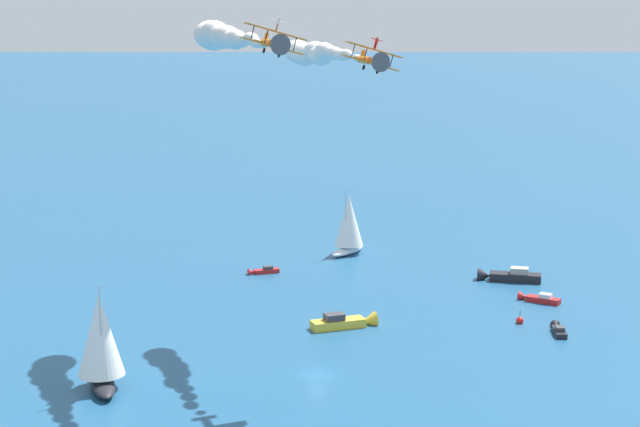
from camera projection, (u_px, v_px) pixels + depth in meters
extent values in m
plane|color=#1E517A|center=(317.00, 374.00, 130.77)|extent=(2000.00, 2000.00, 0.00)
cube|color=black|center=(515.00, 277.00, 174.50)|extent=(4.63, 8.74, 1.33)
cone|color=black|center=(484.00, 276.00, 175.56)|extent=(3.11, 2.73, 2.67)
cube|color=gray|center=(519.00, 271.00, 174.15)|extent=(2.79, 3.35, 1.00)
cube|color=#B21E1E|center=(266.00, 271.00, 179.84)|extent=(4.00, 4.00, 0.69)
cone|color=#B21E1E|center=(251.00, 272.00, 179.02)|extent=(1.75, 1.75, 1.37)
cube|color=#38383D|center=(268.00, 268.00, 179.83)|extent=(1.84, 1.84, 0.51)
cube|color=black|center=(559.00, 332.00, 146.41)|extent=(4.73, 3.16, 0.73)
cone|color=black|center=(556.00, 326.00, 149.13)|extent=(1.65, 1.80, 1.45)
cube|color=#38383D|center=(560.00, 328.00, 145.95)|extent=(1.92, 1.70, 0.54)
ellipsoid|color=black|center=(103.00, 384.00, 125.52)|extent=(9.27, 8.97, 1.41)
cylinder|color=#B2B2B7|center=(101.00, 333.00, 123.55)|extent=(0.14, 0.14, 11.59)
cone|color=white|center=(100.00, 335.00, 124.84)|extent=(7.84, 7.84, 9.85)
ellipsoid|color=white|center=(347.00, 251.00, 193.34)|extent=(9.72, 3.99, 1.32)
cylinder|color=#B2B2B7|center=(345.00, 219.00, 191.59)|extent=(0.14, 0.14, 10.84)
cone|color=white|center=(349.00, 220.00, 192.65)|extent=(5.89, 5.89, 9.22)
cube|color=gold|center=(338.00, 324.00, 149.33)|extent=(7.26, 7.08, 1.23)
cone|color=gold|center=(369.00, 320.00, 150.91)|extent=(3.12, 3.14, 2.46)
cube|color=#38383D|center=(334.00, 317.00, 148.93)|extent=(3.30, 3.28, 0.92)
cube|color=#B21E1E|center=(543.00, 300.00, 162.06)|extent=(2.10, 5.32, 0.83)
cone|color=#B21E1E|center=(523.00, 297.00, 163.68)|extent=(1.77, 1.47, 1.66)
cube|color=silver|center=(546.00, 296.00, 161.72)|extent=(1.48, 1.93, 0.62)
sphere|color=red|center=(520.00, 321.00, 151.61)|extent=(1.10, 1.10, 1.10)
cylinder|color=black|center=(520.00, 314.00, 151.41)|extent=(0.08, 0.08, 1.00)
cylinder|color=orange|center=(370.00, 61.00, 125.43)|extent=(5.29, 5.33, 1.11)
cylinder|color=black|center=(379.00, 62.00, 122.74)|extent=(1.31, 1.30, 1.24)
cylinder|color=#4C4C51|center=(381.00, 62.00, 122.35)|extent=(2.05, 2.03, 2.84)
cube|color=orange|center=(371.00, 63.00, 125.18)|extent=(5.86, 5.82, 2.07)
cube|color=orange|center=(374.00, 50.00, 125.02)|extent=(5.86, 5.82, 2.07)
cylinder|color=black|center=(391.00, 62.00, 126.00)|extent=(0.45, 0.45, 1.59)
cylinder|color=black|center=(379.00, 58.00, 125.42)|extent=(0.45, 0.45, 1.59)
cylinder|color=black|center=(366.00, 54.00, 124.77)|extent=(0.45, 0.45, 1.59)
cylinder|color=black|center=(353.00, 51.00, 124.19)|extent=(0.45, 0.45, 1.59)
cube|color=orange|center=(363.00, 55.00, 128.02)|extent=(1.07, 1.08, 1.18)
cube|color=orange|center=(362.00, 60.00, 128.08)|extent=(2.36, 2.35, 0.76)
cylinder|color=black|center=(377.00, 71.00, 125.11)|extent=(0.62, 0.62, 0.61)
cylinder|color=black|center=(364.00, 67.00, 124.47)|extent=(0.62, 0.62, 0.61)
cylinder|color=#262628|center=(375.00, 46.00, 124.97)|extent=(0.28, 0.28, 0.89)
cylinder|color=red|center=(376.00, 46.00, 125.01)|extent=(0.33, 0.33, 0.79)
cylinder|color=red|center=(374.00, 46.00, 124.94)|extent=(0.33, 0.33, 0.79)
cube|color=red|center=(377.00, 41.00, 124.91)|extent=(0.47, 0.47, 0.59)
sphere|color=#9E7051|center=(377.00, 37.00, 124.87)|extent=(0.21, 0.21, 0.21)
cylinder|color=red|center=(380.00, 41.00, 125.06)|extent=(0.48, 0.47, 0.24)
cylinder|color=red|center=(373.00, 39.00, 124.73)|extent=(0.48, 0.47, 0.24)
ellipsoid|color=silver|center=(357.00, 58.00, 129.63)|extent=(1.87, 1.87, 1.18)
ellipsoid|color=silver|center=(347.00, 55.00, 131.92)|extent=(3.22, 3.22, 1.73)
ellipsoid|color=silver|center=(341.00, 55.00, 134.49)|extent=(3.43, 3.43, 1.94)
ellipsoid|color=silver|center=(335.00, 53.00, 136.96)|extent=(3.68, 3.68, 2.21)
ellipsoid|color=silver|center=(325.00, 51.00, 139.28)|extent=(5.37, 5.38, 2.90)
ellipsoid|color=silver|center=(321.00, 56.00, 141.97)|extent=(6.01, 6.01, 3.32)
ellipsoid|color=silver|center=(316.00, 52.00, 144.46)|extent=(6.61, 6.62, 3.57)
ellipsoid|color=silver|center=(304.00, 54.00, 146.74)|extent=(6.58, 6.58, 4.08)
ellipsoid|color=silver|center=(298.00, 52.00, 149.16)|extent=(7.20, 7.20, 4.25)
cylinder|color=orange|center=(272.00, 43.00, 117.23)|extent=(5.29, 5.33, 1.11)
cylinder|color=black|center=(279.00, 44.00, 114.54)|extent=(1.31, 1.30, 1.24)
cylinder|color=#4C4C51|center=(281.00, 45.00, 114.15)|extent=(2.05, 2.03, 2.84)
cube|color=orange|center=(272.00, 46.00, 116.98)|extent=(5.86, 5.82, 2.07)
cube|color=orange|center=(276.00, 32.00, 116.82)|extent=(5.86, 5.82, 2.07)
cylinder|color=black|center=(295.00, 45.00, 117.81)|extent=(0.45, 0.45, 1.59)
cylinder|color=black|center=(281.00, 41.00, 117.22)|extent=(0.45, 0.45, 1.59)
cylinder|color=black|center=(266.00, 37.00, 116.58)|extent=(0.45, 0.45, 1.59)
cylinder|color=black|center=(253.00, 33.00, 115.99)|extent=(0.45, 0.45, 1.59)
cube|color=orange|center=(266.00, 38.00, 119.82)|extent=(1.07, 1.08, 1.18)
cube|color=orange|center=(265.00, 43.00, 119.88)|extent=(2.36, 2.35, 0.76)
cylinder|color=black|center=(279.00, 55.00, 116.92)|extent=(0.62, 0.62, 0.61)
cylinder|color=black|center=(264.00, 50.00, 116.27)|extent=(0.62, 0.62, 0.61)
cylinder|color=#262628|center=(277.00, 28.00, 116.77)|extent=(0.28, 0.28, 0.89)
cylinder|color=white|center=(278.00, 28.00, 116.81)|extent=(0.33, 0.33, 0.79)
cylinder|color=white|center=(276.00, 27.00, 116.74)|extent=(0.33, 0.33, 0.79)
cube|color=white|center=(278.00, 22.00, 116.71)|extent=(0.47, 0.47, 0.59)
sphere|color=tan|center=(279.00, 18.00, 116.67)|extent=(0.21, 0.21, 0.21)
cylinder|color=white|center=(282.00, 22.00, 116.86)|extent=(0.48, 0.47, 0.24)
cylinder|color=white|center=(275.00, 20.00, 116.53)|extent=(0.48, 0.47, 0.24)
ellipsoid|color=silver|center=(262.00, 44.00, 121.55)|extent=(2.12, 2.12, 1.23)
ellipsoid|color=silver|center=(256.00, 43.00, 124.01)|extent=(2.70, 2.70, 1.51)
ellipsoid|color=silver|center=(251.00, 39.00, 126.43)|extent=(3.73, 3.73, 2.03)
ellipsoid|color=silver|center=(242.00, 40.00, 128.80)|extent=(3.80, 3.80, 2.22)
ellipsoid|color=silver|center=(237.00, 38.00, 131.26)|extent=(4.76, 4.76, 2.66)
ellipsoid|color=silver|center=(234.00, 40.00, 133.89)|extent=(5.33, 5.33, 3.20)
ellipsoid|color=silver|center=(227.00, 37.00, 136.23)|extent=(6.83, 6.84, 3.71)
ellipsoid|color=silver|center=(223.00, 37.00, 138.73)|extent=(6.70, 6.71, 4.00)
ellipsoid|color=silver|center=(216.00, 33.00, 141.01)|extent=(6.61, 6.61, 4.25)
ellipsoid|color=silver|center=(210.00, 36.00, 143.51)|extent=(7.88, 7.89, 4.66)
ellipsoid|color=silver|center=(213.00, 35.00, 146.30)|extent=(9.06, 9.07, 5.28)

